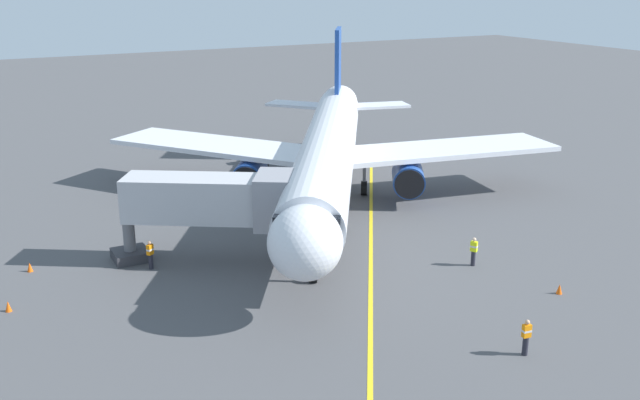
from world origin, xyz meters
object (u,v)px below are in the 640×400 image
(jet_bridge, at_px, (223,201))
(safety_cone_nose_right, at_px, (8,306))
(airplane, at_px, (328,152))
(safety_cone_wing_port, at_px, (559,289))
(ground_crew_wing_walker, at_px, (474,251))
(tug_near_nose, at_px, (257,157))
(ground_crew_loader, at_px, (150,254))
(ground_crew_marshaller, at_px, (526,337))
(safety_cone_nose_left, at_px, (30,267))

(jet_bridge, bearing_deg, safety_cone_nose_right, 4.95)
(airplane, bearing_deg, safety_cone_wing_port, 100.63)
(ground_crew_wing_walker, relative_size, tug_near_nose, 0.69)
(airplane, relative_size, jet_bridge, 3.37)
(safety_cone_wing_port, bearing_deg, jet_bridge, -41.24)
(ground_crew_wing_walker, xyz_separation_m, ground_crew_loader, (16.64, -8.20, 0.00))
(safety_cone_nose_right, bearing_deg, tug_near_nose, -136.84)
(ground_crew_wing_walker, relative_size, safety_cone_wing_port, 3.11)
(tug_near_nose, height_order, safety_cone_nose_right, tug_near_nose)
(tug_near_nose, bearing_deg, airplane, 90.02)
(airplane, xyz_separation_m, safety_cone_nose_right, (22.40, 7.81, -3.73))
(safety_cone_wing_port, bearing_deg, airplane, -79.37)
(jet_bridge, height_order, ground_crew_marshaller, jet_bridge)
(jet_bridge, bearing_deg, airplane, -147.13)
(safety_cone_nose_right, xyz_separation_m, safety_cone_wing_port, (-25.99, 11.31, 0.00))
(tug_near_nose, distance_m, safety_cone_nose_left, 26.31)
(ground_crew_wing_walker, xyz_separation_m, tug_near_nose, (2.05, -27.13, -0.18))
(safety_cone_nose_left, bearing_deg, ground_crew_marshaller, 132.06)
(jet_bridge, relative_size, ground_crew_marshaller, 6.25)
(ground_crew_wing_walker, height_order, safety_cone_nose_left, ground_crew_wing_walker)
(ground_crew_marshaller, height_order, safety_cone_nose_right, ground_crew_marshaller)
(ground_crew_loader, bearing_deg, safety_cone_nose_left, -24.33)
(ground_crew_loader, bearing_deg, jet_bridge, 165.64)
(jet_bridge, bearing_deg, safety_cone_nose_left, -20.51)
(jet_bridge, xyz_separation_m, safety_cone_wing_port, (-14.08, 12.34, -3.49))
(ground_crew_loader, bearing_deg, airplane, -158.56)
(safety_cone_nose_left, distance_m, safety_cone_wing_port, 29.27)
(ground_crew_marshaller, relative_size, ground_crew_wing_walker, 1.00)
(jet_bridge, height_order, safety_cone_nose_left, jet_bridge)
(jet_bridge, bearing_deg, ground_crew_loader, -14.36)
(ground_crew_marshaller, relative_size, safety_cone_wing_port, 3.11)
(airplane, xyz_separation_m, ground_crew_marshaller, (2.54, 23.15, -3.12))
(ground_crew_wing_walker, relative_size, ground_crew_loader, 1.00)
(safety_cone_nose_left, bearing_deg, ground_crew_wing_walker, 154.28)
(ground_crew_loader, relative_size, safety_cone_nose_left, 3.11)
(tug_near_nose, relative_size, safety_cone_nose_left, 4.49)
(airplane, bearing_deg, jet_bridge, 32.87)
(tug_near_nose, relative_size, safety_cone_wing_port, 4.49)
(ground_crew_marshaller, xyz_separation_m, safety_cone_nose_left, (18.25, -20.23, -0.61))
(ground_crew_wing_walker, distance_m, safety_cone_nose_left, 25.36)
(ground_crew_loader, relative_size, safety_cone_wing_port, 3.11)
(airplane, distance_m, ground_crew_loader, 15.98)
(ground_crew_marshaller, relative_size, ground_crew_loader, 1.00)
(tug_near_nose, height_order, safety_cone_nose_left, tug_near_nose)
(ground_crew_wing_walker, distance_m, safety_cone_wing_port, 5.46)
(safety_cone_nose_left, relative_size, safety_cone_nose_right, 1.00)
(ground_crew_marshaller, height_order, tug_near_nose, ground_crew_marshaller)
(jet_bridge, distance_m, ground_crew_wing_walker, 14.71)
(ground_crew_marshaller, bearing_deg, ground_crew_wing_walker, -116.42)
(ground_crew_loader, bearing_deg, safety_cone_nose_right, 14.91)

